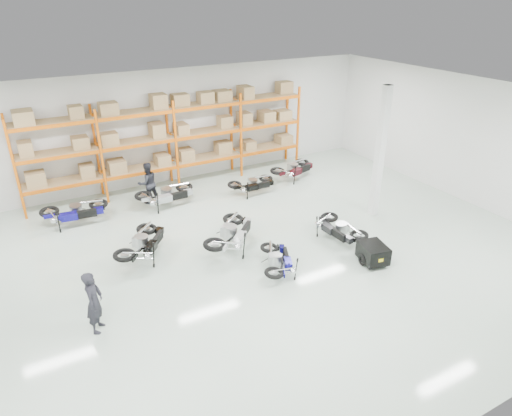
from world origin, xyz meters
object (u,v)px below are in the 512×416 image
person_left (94,302)px  moto_back_c (253,181)px  moto_black_far_left (143,239)px  moto_back_a (74,208)px  person_back (148,183)px  moto_blue_centre (278,257)px  trailer (373,253)px  moto_back_b (166,191)px  moto_silver_left (232,229)px  moto_back_d (294,166)px  moto_touring_right (339,225)px

person_left → moto_back_c: bearing=-24.8°
moto_black_far_left → moto_back_c: bearing=-113.8°
moto_back_c → moto_back_a: bearing=85.6°
person_back → moto_blue_centre: bearing=98.1°
moto_blue_centre → trailer: size_ratio=1.07×
moto_blue_centre → moto_back_c: 5.56m
trailer → moto_back_b: (-3.90, 6.66, 0.23)m
moto_silver_left → moto_black_far_left: bearing=28.0°
moto_back_d → person_back: (-6.04, 0.56, 0.22)m
moto_back_b → person_left: size_ratio=1.22×
moto_blue_centre → moto_touring_right: 2.69m
moto_back_c → person_back: person_back is taller
moto_black_far_left → person_left: 3.28m
moto_silver_left → trailer: size_ratio=1.37×
trailer → moto_back_b: 7.72m
trailer → moto_back_d: (1.65, 6.68, 0.21)m
moto_back_b → person_left: (-3.64, -5.76, 0.20)m
moto_blue_centre → moto_back_d: (4.26, 5.73, 0.08)m
moto_back_a → person_left: bearing=-178.0°
moto_blue_centre → moto_back_d: moto_back_d is taller
moto_blue_centre → person_left: size_ratio=1.01×
moto_black_far_left → moto_back_b: size_ratio=1.00×
person_back → moto_back_d: bearing=166.9°
person_left → moto_touring_right: bearing=-56.6°
trailer → person_back: person_back is taller
moto_black_far_left → moto_back_d: size_ratio=1.04×
trailer → moto_back_c: (-0.61, 6.13, 0.15)m
moto_blue_centre → moto_back_d: size_ratio=0.86×
moto_black_far_left → trailer: bearing=-172.9°
moto_back_b → moto_back_c: 3.34m
moto_back_b → moto_back_d: 5.55m
moto_black_far_left → moto_back_b: (1.75, 3.09, 0.00)m
moto_silver_left → person_back: 4.62m
moto_black_far_left → trailer: size_ratio=1.28×
trailer → person_left: 7.61m
moto_silver_left → moto_touring_right: (3.13, -1.20, -0.10)m
moto_back_a → moto_silver_left: bearing=-128.7°
moto_back_b → person_back: 0.79m
person_back → moto_back_a: bearing=1.9°
moto_touring_right → moto_back_b: size_ratio=0.90×
person_left → person_back: 7.07m
moto_back_d → moto_back_a: bearing=74.8°
moto_blue_centre → moto_silver_left: bearing=-49.5°
moto_black_far_left → moto_back_a: bearing=-26.7°
trailer → person_back: (-4.40, 7.24, 0.43)m
trailer → moto_back_c: 6.16m
moto_back_a → moto_blue_centre: bearing=-136.0°
moto_blue_centre → person_left: bearing=25.3°
moto_blue_centre → person_back: person_back is taller
moto_touring_right → person_back: size_ratio=1.10×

